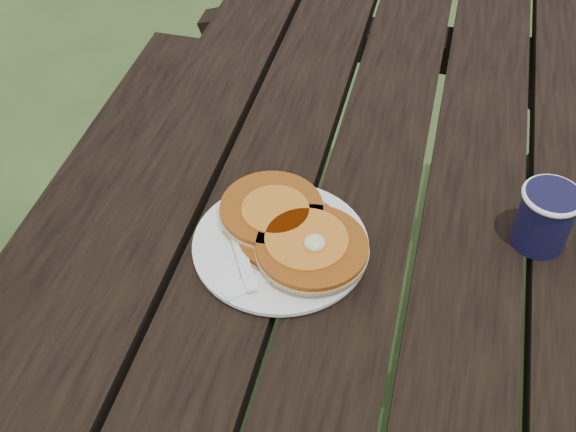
% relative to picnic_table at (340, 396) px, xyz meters
% --- Properties ---
extents(picnic_table, '(1.36, 1.80, 0.75)m').
position_rel_picnic_table_xyz_m(picnic_table, '(0.00, 0.00, 0.00)').
color(picnic_table, black).
rests_on(picnic_table, ground).
extents(plate, '(0.25, 0.25, 0.01)m').
position_rel_picnic_table_xyz_m(plate, '(-0.10, -0.02, 0.39)').
color(plate, white).
rests_on(plate, picnic_table).
extents(pancake_stack, '(0.21, 0.20, 0.04)m').
position_rel_picnic_table_xyz_m(pancake_stack, '(-0.08, -0.01, 0.41)').
color(pancake_stack, '#984A11').
rests_on(pancake_stack, plate).
extents(knife, '(0.14, 0.15, 0.00)m').
position_rel_picnic_table_xyz_m(knife, '(-0.08, -0.06, 0.39)').
color(knife, white).
rests_on(knife, plate).
extents(fork, '(0.11, 0.15, 0.01)m').
position_rel_picnic_table_xyz_m(fork, '(-0.14, -0.07, 0.40)').
color(fork, white).
rests_on(fork, plate).
extents(coffee_cup, '(0.08, 0.08, 0.09)m').
position_rel_picnic_table_xyz_m(coffee_cup, '(0.24, 0.08, 0.43)').
color(coffee_cup, black).
rests_on(coffee_cup, picnic_table).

